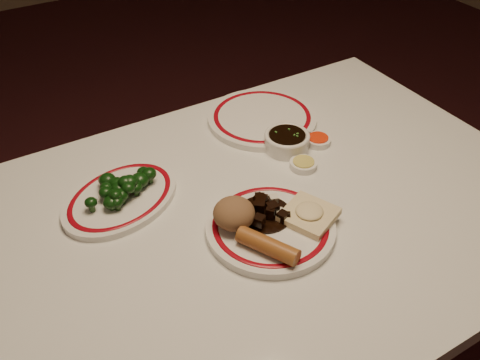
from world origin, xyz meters
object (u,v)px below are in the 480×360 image
at_px(soy_bowl, 287,142).
at_px(broccoli_plate, 121,198).
at_px(dining_table, 275,232).
at_px(main_plate, 270,227).
at_px(fried_wonton, 309,214).
at_px(rice_mound, 234,214).
at_px(broccoli_pile, 122,187).
at_px(spring_roll, 268,246).
at_px(stirfry_heap, 265,210).

bearing_deg(soy_bowl, broccoli_plate, 176.71).
height_order(dining_table, main_plate, main_plate).
height_order(main_plate, fried_wonton, fried_wonton).
distance_m(dining_table, rice_mound, 0.19).
xyz_separation_m(broccoli_plate, soy_bowl, (0.42, -0.02, 0.01)).
bearing_deg(broccoli_pile, main_plate, -47.65).
distance_m(spring_roll, soy_bowl, 0.37).
height_order(fried_wonton, broccoli_plate, fried_wonton).
distance_m(fried_wonton, broccoli_pile, 0.40).
relative_size(rice_mound, stirfry_heap, 0.74).
bearing_deg(rice_mound, fried_wonton, -23.44).
bearing_deg(rice_mound, spring_roll, -80.39).
relative_size(main_plate, soy_bowl, 2.93).
bearing_deg(main_plate, spring_roll, -127.97).
relative_size(main_plate, rice_mound, 3.76).
bearing_deg(soy_bowl, main_plate, -131.17).
xyz_separation_m(stirfry_heap, broccoli_plate, (-0.23, 0.21, -0.02)).
height_order(stirfry_heap, soy_bowl, stirfry_heap).
bearing_deg(stirfry_heap, broccoli_plate, 137.53).
bearing_deg(rice_mound, soy_bowl, 35.51).
bearing_deg(broccoli_pile, broccoli_plate, 166.81).
bearing_deg(broccoli_plate, dining_table, -31.42).
distance_m(rice_mound, spring_roll, 0.10).
distance_m(rice_mound, broccoli_plate, 0.27).
bearing_deg(main_plate, stirfry_heap, 79.35).
height_order(dining_table, fried_wonton, fried_wonton).
bearing_deg(stirfry_heap, soy_bowl, 45.39).
xyz_separation_m(stirfry_heap, soy_bowl, (0.19, 0.19, -0.01)).
distance_m(fried_wonton, soy_bowl, 0.27).
height_order(rice_mound, spring_roll, rice_mound).
bearing_deg(broccoli_pile, rice_mound, -52.38).
distance_m(dining_table, broccoli_plate, 0.35).
distance_m(spring_roll, fried_wonton, 0.13).
height_order(main_plate, broccoli_plate, main_plate).
height_order(main_plate, broccoli_pile, broccoli_pile).
distance_m(dining_table, spring_roll, 0.21).
xyz_separation_m(main_plate, rice_mound, (-0.06, 0.04, 0.04)).
relative_size(rice_mound, broccoli_pile, 0.50).
bearing_deg(fried_wonton, dining_table, 100.20).
xyz_separation_m(spring_roll, fried_wonton, (0.12, 0.04, -0.01)).
height_order(main_plate, soy_bowl, soy_bowl).
bearing_deg(rice_mound, broccoli_plate, 128.45).
distance_m(stirfry_heap, soy_bowl, 0.27).
relative_size(dining_table, rice_mound, 14.23).
bearing_deg(spring_roll, soy_bowl, 22.35).
distance_m(spring_roll, broccoli_plate, 0.35).
xyz_separation_m(rice_mound, spring_roll, (0.02, -0.10, -0.01)).
distance_m(rice_mound, stirfry_heap, 0.07).
distance_m(spring_roll, stirfry_heap, 0.10).
xyz_separation_m(rice_mound, fried_wonton, (0.14, -0.06, -0.02)).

